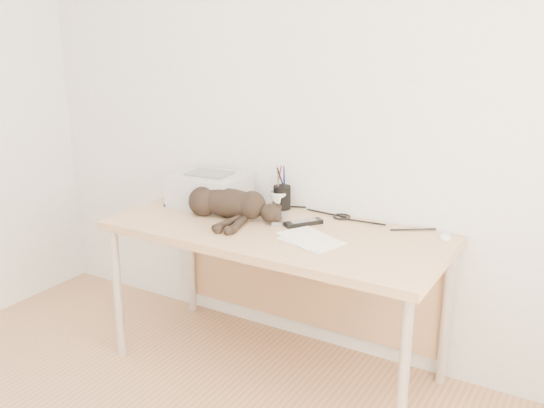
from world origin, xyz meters
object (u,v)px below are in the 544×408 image
Objects in this scene: cat at (225,204)px; mug at (279,200)px; pen_cup at (282,197)px; mouse at (445,235)px; printer at (210,189)px; desk at (284,250)px.

cat is 0.30m from mug.
mug is 0.44× the size of pen_cup.
pen_cup is at bearing 41.37° from mug.
mug is 0.86m from mouse.
cat reaches higher than mouse.
cat is 2.99× the size of pen_cup.
pen_cup reaches higher than mouse.
printer is at bearing -161.37° from mug.
printer reaches higher than mouse.
pen_cup is at bearing 163.62° from mouse.
pen_cup is at bearing 122.47° from desk.
mouse is at bearing 5.59° from printer.
pen_cup reaches higher than printer.
printer is at bearing 137.74° from cat.
desk is 2.34× the size of cat.
printer is 3.84× the size of mug.
printer is at bearing 169.89° from mouse.
mouse is (0.72, 0.19, 0.15)m from desk.
desk is at bearing -53.96° from mug.
printer reaches higher than desk.
mouse is (1.02, 0.25, -0.05)m from cat.
mouse is at bearing 7.04° from cat.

